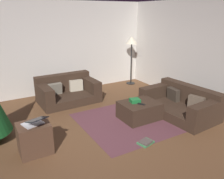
# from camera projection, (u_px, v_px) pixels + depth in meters

# --- Properties ---
(ground_plane) EXTENTS (6.40, 6.40, 0.00)m
(ground_plane) POSITION_uv_depth(u_px,v_px,m) (98.00, 140.00, 4.34)
(ground_plane) COLOR brown
(rear_partition) EXTENTS (6.40, 0.12, 2.60)m
(rear_partition) POSITION_uv_depth(u_px,v_px,m) (46.00, 49.00, 6.50)
(rear_partition) COLOR beige
(rear_partition) RESTS_ON ground_plane
(corner_partition) EXTENTS (0.12, 6.40, 2.60)m
(corner_partition) POSITION_uv_depth(u_px,v_px,m) (216.00, 56.00, 5.43)
(corner_partition) COLOR beige
(corner_partition) RESTS_ON ground_plane
(couch_left) EXTENTS (1.53, 1.02, 0.69)m
(couch_left) POSITION_uv_depth(u_px,v_px,m) (67.00, 91.00, 6.21)
(couch_left) COLOR #332319
(couch_left) RESTS_ON ground_plane
(couch_right) EXTENTS (1.10, 1.74, 0.64)m
(couch_right) POSITION_uv_depth(u_px,v_px,m) (181.00, 104.00, 5.41)
(couch_right) COLOR #332319
(couch_right) RESTS_ON ground_plane
(ottoman) EXTENTS (0.83, 0.67, 0.39)m
(ottoman) POSITION_uv_depth(u_px,v_px,m) (139.00, 110.00, 5.19)
(ottoman) COLOR #332319
(ottoman) RESTS_ON ground_plane
(gift_box) EXTENTS (0.25, 0.24, 0.08)m
(gift_box) POSITION_uv_depth(u_px,v_px,m) (135.00, 101.00, 5.12)
(gift_box) COLOR #19662D
(gift_box) RESTS_ON ottoman
(tv_remote) EXTENTS (0.12, 0.16, 0.02)m
(tv_remote) POSITION_uv_depth(u_px,v_px,m) (141.00, 104.00, 5.01)
(tv_remote) COLOR black
(tv_remote) RESTS_ON ottoman
(side_table) EXTENTS (0.52, 0.44, 0.53)m
(side_table) POSITION_uv_depth(u_px,v_px,m) (35.00, 138.00, 3.90)
(side_table) COLOR #4C3323
(side_table) RESTS_ON ground_plane
(laptop) EXTENTS (0.40, 0.47, 0.18)m
(laptop) POSITION_uv_depth(u_px,v_px,m) (34.00, 122.00, 3.75)
(laptop) COLOR silver
(laptop) RESTS_ON side_table
(book_stack) EXTENTS (0.32, 0.27, 0.06)m
(book_stack) POSITION_uv_depth(u_px,v_px,m) (146.00, 142.00, 4.23)
(book_stack) COLOR #387A47
(book_stack) RESTS_ON ground_plane
(corner_lamp) EXTENTS (0.36, 0.36, 1.57)m
(corner_lamp) POSITION_uv_depth(u_px,v_px,m) (132.00, 44.00, 7.38)
(corner_lamp) COLOR black
(corner_lamp) RESTS_ON ground_plane
(area_rug) EXTENTS (2.60, 2.00, 0.01)m
(area_rug) POSITION_uv_depth(u_px,v_px,m) (139.00, 118.00, 5.25)
(area_rug) COLOR #552F35
(area_rug) RESTS_ON ground_plane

